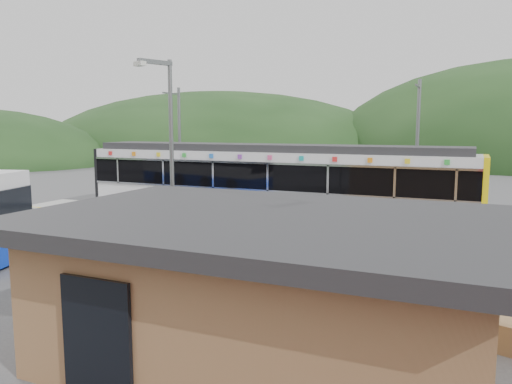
% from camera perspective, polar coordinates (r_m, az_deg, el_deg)
% --- Properties ---
extents(ground, '(120.00, 120.00, 0.00)m').
position_cam_1_polar(ground, '(20.73, -4.79, -5.54)').
color(ground, '#4C4C4F').
rests_on(ground, ground).
extents(hills, '(146.00, 149.00, 26.00)m').
position_cam_1_polar(hills, '(23.77, 14.82, -4.07)').
color(hills, '#1E3D19').
rests_on(hills, ground).
extents(platform, '(26.00, 3.20, 0.30)m').
position_cam_1_polar(platform, '(23.59, -0.98, -3.53)').
color(platform, '#9E9E99').
rests_on(platform, ground).
extents(yellow_line, '(26.00, 0.10, 0.01)m').
position_cam_1_polar(yellow_line, '(22.41, -2.37, -3.73)').
color(yellow_line, yellow).
rests_on(yellow_line, platform).
extents(train, '(20.44, 3.01, 3.74)m').
position_cam_1_polar(train, '(25.75, 1.61, 1.71)').
color(train, black).
rests_on(train, ground).
extents(catenary_mast_west, '(0.18, 1.80, 7.00)m').
position_cam_1_polar(catenary_mast_west, '(31.15, -8.76, 5.56)').
color(catenary_mast_west, slate).
rests_on(catenary_mast_west, ground).
extents(catenary_mast_east, '(0.18, 1.80, 7.00)m').
position_cam_1_polar(catenary_mast_east, '(26.47, 17.92, 4.94)').
color(catenary_mast_east, slate).
rests_on(catenary_mast_east, ground).
extents(station_shelter, '(9.20, 6.20, 3.00)m').
position_cam_1_polar(station_shelter, '(9.98, 1.04, -10.74)').
color(station_shelter, '#9A6C43').
rests_on(station_shelter, ground).
extents(lamp_post, '(0.49, 1.19, 6.54)m').
position_cam_1_polar(lamp_post, '(14.52, -9.90, 4.30)').
color(lamp_post, slate).
rests_on(lamp_post, ground).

